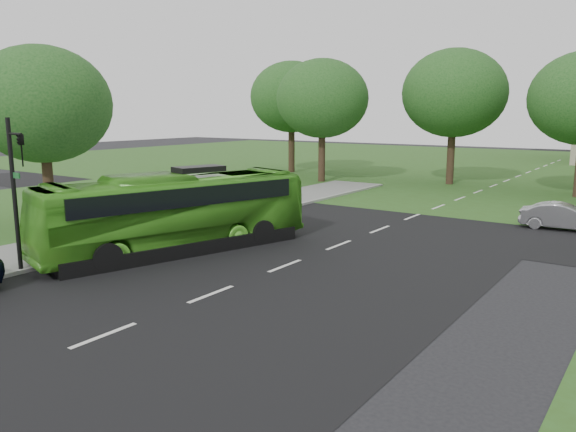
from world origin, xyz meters
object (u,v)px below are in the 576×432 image
object	(u,v)px
tree_park_b	(454,93)
traffic_light	(16,184)
tree_park_f	(292,97)
sedan	(563,217)
tree_side_near	(42,105)
tree_park_a	(322,99)
bus	(176,212)

from	to	relation	value
tree_park_b	traffic_light	bearing A→B (deg)	-96.64
tree_park_f	sedan	distance (m)	30.19
tree_side_near	traffic_light	size ratio (longest dim) A/B	1.62
tree_park_b	tree_park_f	xyz separation A→B (m)	(-15.38, 0.31, -0.05)
tree_park_a	sedan	world-z (taller)	tree_park_a
tree_park_f	sedan	bearing A→B (deg)	-29.07
bus	traffic_light	xyz separation A→B (m)	(-1.97, -5.49, 1.60)
sedan	traffic_light	distance (m)	23.99
tree_park_b	traffic_light	size ratio (longest dim) A/B	1.92
tree_park_f	tree_side_near	distance (m)	28.34
tree_side_near	traffic_light	distance (m)	9.27
tree_side_near	traffic_light	world-z (taller)	tree_side_near
tree_park_b	tree_side_near	size ratio (longest dim) A/B	1.19
tree_park_f	sedan	world-z (taller)	tree_park_f
tree_side_near	sedan	world-z (taller)	tree_side_near
tree_park_a	traffic_light	bearing A→B (deg)	-79.49
tree_park_b	bus	distance (m)	28.26
tree_park_f	bus	xyz separation A→B (m)	(13.49, -27.97, -5.39)
tree_park_b	tree_park_f	size ratio (longest dim) A/B	1.02
tree_park_b	tree_side_near	distance (m)	29.69
traffic_light	tree_park_a	bearing A→B (deg)	114.80
tree_park_f	bus	world-z (taller)	tree_park_f
tree_park_b	sedan	world-z (taller)	tree_park_b
tree_park_f	tree_side_near	size ratio (longest dim) A/B	1.17
tree_park_f	tree_side_near	world-z (taller)	tree_park_f
traffic_light	bus	bearing A→B (deg)	84.56
tree_side_near	traffic_light	xyz separation A→B (m)	(6.92, -5.51, -2.77)
tree_park_b	bus	size ratio (longest dim) A/B	0.91
sedan	tree_park_b	bearing A→B (deg)	31.71
tree_side_near	sedan	distance (m)	25.75
bus	sedan	distance (m)	18.39
tree_park_a	tree_park_f	distance (m)	7.72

